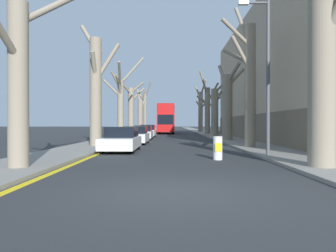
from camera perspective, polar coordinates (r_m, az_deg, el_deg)
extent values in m
plane|color=#2B2D30|center=(6.79, 0.82, -12.37)|extent=(300.00, 300.00, 0.00)
cube|color=gray|center=(56.88, -4.62, -1.01)|extent=(2.88, 120.00, 0.12)
cube|color=gray|center=(56.88, 6.04, -1.01)|extent=(2.88, 120.00, 0.12)
cube|color=tan|center=(28.65, 25.19, 8.80)|extent=(10.00, 30.94, 11.38)
cube|color=#6B5E4C|center=(26.66, 15.29, -0.36)|extent=(0.12, 30.32, 2.28)
cube|color=yellow|center=(56.75, -2.99, -1.07)|extent=(0.24, 120.00, 0.01)
cylinder|color=gray|center=(10.74, -26.63, 6.77)|extent=(0.63, 0.63, 5.40)
cylinder|color=gray|center=(11.84, -27.57, 19.04)|extent=(1.09, 1.09, 1.74)
cylinder|color=gray|center=(11.89, -21.54, 20.20)|extent=(1.60, 2.00, 1.82)
cylinder|color=gray|center=(19.44, -13.61, 6.14)|extent=(0.73, 0.73, 6.88)
cylinder|color=gray|center=(19.70, -11.51, 11.78)|extent=(1.66, 0.58, 2.52)
cylinder|color=gray|center=(20.37, -13.18, 11.61)|extent=(0.27, 1.53, 1.87)
cylinder|color=gray|center=(19.19, -13.90, 11.00)|extent=(0.32, 1.19, 1.72)
cylinder|color=gray|center=(20.37, -14.87, 15.91)|extent=(1.25, 0.66, 1.72)
cylinder|color=gray|center=(28.31, -9.01, 3.05)|extent=(0.60, 0.60, 5.59)
cylinder|color=gray|center=(27.25, -9.16, 9.14)|extent=(0.55, 2.82, 2.41)
cylinder|color=gray|center=(28.12, -9.85, 8.53)|extent=(0.90, 1.26, 1.60)
cylinder|color=gray|center=(28.47, -10.61, 7.05)|extent=(1.72, 0.51, 1.71)
cylinder|color=gray|center=(27.95, -9.13, 7.23)|extent=(0.29, 1.23, 1.71)
cylinder|color=gray|center=(29.33, -6.82, 10.47)|extent=(2.24, 1.79, 2.88)
cylinder|color=gray|center=(36.48, -7.07, 2.65)|extent=(0.72, 0.72, 5.82)
cylinder|color=gray|center=(35.58, -8.50, 7.76)|extent=(1.72, 2.81, 2.15)
cylinder|color=gray|center=(36.49, -5.88, 7.29)|extent=(1.74, 0.54, 1.40)
cylinder|color=gray|center=(38.00, -5.82, 5.96)|extent=(1.55, 3.13, 2.06)
cylinder|color=gray|center=(45.47, -5.30, 1.80)|extent=(0.75, 0.75, 5.17)
cylinder|color=gray|center=(45.22, -4.81, 5.72)|extent=(1.19, 1.11, 1.73)
cylinder|color=gray|center=(46.47, -5.60, 5.66)|extent=(0.98, 1.89, 2.58)
cylinder|color=gray|center=(46.97, -4.75, 4.34)|extent=(0.89, 3.10, 2.56)
cylinder|color=gray|center=(54.52, -4.40, 2.60)|extent=(0.51, 0.51, 7.11)
cylinder|color=gray|center=(54.73, -4.97, 5.30)|extent=(1.23, 0.19, 1.60)
cylinder|color=gray|center=(53.97, -3.83, 6.85)|extent=(1.44, 1.83, 2.84)
cylinder|color=gray|center=(55.26, -5.00, 5.35)|extent=(1.48, 1.28, 2.69)
cylinder|color=gray|center=(54.22, -5.08, 5.52)|extent=(1.38, 1.26, 1.17)
cylinder|color=gray|center=(10.96, 27.23, 8.91)|extent=(0.83, 0.83, 6.26)
cylinder|color=gray|center=(12.13, 28.81, 20.05)|extent=(1.44, 1.15, 2.37)
cylinder|color=gray|center=(18.81, 15.37, 7.23)|extent=(0.65, 0.65, 7.46)
cylinder|color=gray|center=(19.41, 12.96, 12.72)|extent=(1.63, 1.19, 1.21)
cylinder|color=gray|center=(20.52, 14.04, 17.95)|extent=(0.71, 2.18, 3.10)
cylinder|color=gray|center=(18.96, 12.88, 16.92)|extent=(2.00, 0.84, 1.64)
cylinder|color=gray|center=(18.91, 13.76, 13.34)|extent=(1.37, 0.48, 2.10)
cylinder|color=gray|center=(26.25, 11.21, 3.36)|extent=(0.87, 0.87, 5.69)
cylinder|color=gray|center=(27.15, 10.84, 6.37)|extent=(0.36, 1.81, 1.43)
cylinder|color=gray|center=(25.89, 12.30, 9.84)|extent=(1.06, 1.81, 1.62)
cylinder|color=gray|center=(27.00, 12.71, 8.96)|extent=(1.86, 1.05, 1.86)
cylinder|color=gray|center=(27.08, 11.73, 7.39)|extent=(1.12, 1.60, 2.56)
cylinder|color=gray|center=(27.14, 10.49, 9.06)|extent=(0.82, 1.68, 2.42)
cylinder|color=gray|center=(34.72, 8.88, 2.49)|extent=(0.84, 0.84, 5.50)
cylinder|color=gray|center=(34.34, 10.55, 7.01)|extent=(2.15, 1.82, 2.79)
cylinder|color=gray|center=(35.30, 8.66, 5.43)|extent=(0.47, 1.26, 1.78)
cylinder|color=gray|center=(34.70, 10.65, 7.96)|extent=(2.30, 1.26, 2.14)
cylinder|color=gray|center=(41.66, 7.52, 2.83)|extent=(0.76, 0.76, 6.48)
cylinder|color=gray|center=(42.34, 6.59, 5.03)|extent=(1.55, 1.64, 2.25)
cylinder|color=gray|center=(42.61, 9.13, 4.80)|extent=(2.83, 1.71, 2.26)
cylinder|color=gray|center=(40.92, 8.50, 6.23)|extent=(1.49, 2.29, 2.63)
cylinder|color=gray|center=(41.27, 6.84, 8.03)|extent=(1.49, 1.67, 3.29)
cylinder|color=gray|center=(41.56, 6.54, 4.87)|extent=(1.65, 0.50, 1.40)
cylinder|color=gray|center=(50.56, 6.23, 2.60)|extent=(0.78, 0.78, 6.83)
cylinder|color=gray|center=(50.13, 6.72, 7.21)|extent=(1.03, 1.87, 2.54)
cylinder|color=gray|center=(51.29, 5.84, 4.04)|extent=(0.88, 1.66, 1.41)
cylinder|color=gray|center=(49.88, 6.88, 4.07)|extent=(1.29, 1.86, 1.42)
cylinder|color=gray|center=(50.63, 5.72, 6.51)|extent=(1.23, 0.59, 1.94)
cube|color=red|center=(46.20, -0.34, 0.56)|extent=(2.45, 10.37, 2.49)
cube|color=red|center=(46.25, -0.34, 2.95)|extent=(2.40, 10.16, 1.37)
cube|color=#A91111|center=(46.29, -0.34, 3.88)|extent=(2.40, 10.16, 0.12)
cube|color=black|center=(46.21, -0.34, 1.15)|extent=(2.48, 9.12, 1.30)
cube|color=black|center=(46.25, -0.34, 3.04)|extent=(2.48, 9.12, 1.04)
cube|color=black|center=(41.05, -0.47, 1.24)|extent=(2.20, 0.06, 1.36)
cylinder|color=black|center=(43.14, -1.81, -0.82)|extent=(0.30, 1.10, 1.10)
cylinder|color=black|center=(43.10, 0.99, -0.82)|extent=(0.30, 1.10, 1.10)
cylinder|color=black|center=(49.14, -1.51, -0.67)|extent=(0.30, 1.10, 1.10)
cylinder|color=black|center=(49.11, 0.95, -0.67)|extent=(0.30, 1.10, 1.10)
cube|color=silver|center=(16.53, -8.87, -3.15)|extent=(1.77, 4.14, 0.58)
cube|color=black|center=(16.75, -8.73, -1.12)|extent=(1.56, 2.15, 0.58)
cylinder|color=black|center=(15.48, -12.48, -4.02)|extent=(0.20, 0.61, 0.61)
cylinder|color=black|center=(15.20, -6.75, -4.09)|extent=(0.20, 0.61, 0.61)
cylinder|color=black|center=(17.90, -10.66, -3.41)|extent=(0.20, 0.61, 0.61)
cylinder|color=black|center=(17.66, -5.71, -3.46)|extent=(0.20, 0.61, 0.61)
cube|color=silver|center=(22.56, -6.29, -2.18)|extent=(1.87, 4.10, 0.59)
cube|color=black|center=(22.78, -6.22, -0.72)|extent=(1.64, 2.13, 0.55)
cylinder|color=black|center=(21.47, -8.88, -2.76)|extent=(0.20, 0.62, 0.62)
cylinder|color=black|center=(21.26, -4.49, -2.79)|extent=(0.20, 0.62, 0.62)
cylinder|color=black|center=(23.89, -7.90, -2.43)|extent=(0.20, 0.62, 0.62)
cylinder|color=black|center=(23.70, -3.95, -2.45)|extent=(0.20, 0.62, 0.62)
cube|color=silver|center=(28.63, -4.80, -1.61)|extent=(1.77, 3.92, 0.60)
cube|color=black|center=(28.85, -4.76, -0.44)|extent=(1.56, 2.04, 0.55)
cylinder|color=black|center=(27.56, -6.64, -2.00)|extent=(0.20, 0.66, 0.66)
cylinder|color=black|center=(27.40, -3.43, -2.01)|extent=(0.20, 0.66, 0.66)
cylinder|color=black|center=(29.89, -6.07, -1.81)|extent=(0.20, 0.66, 0.66)
cylinder|color=black|center=(29.75, -3.10, -1.82)|extent=(0.20, 0.66, 0.66)
cube|color=silver|center=(34.02, -3.93, -1.28)|extent=(1.75, 4.22, 0.61)
cube|color=black|center=(34.26, -3.90, -0.26)|extent=(1.54, 2.19, 0.60)
cylinder|color=black|center=(32.84, -5.44, -1.63)|extent=(0.20, 0.64, 0.64)
cylinder|color=black|center=(32.71, -2.77, -1.64)|extent=(0.20, 0.64, 0.64)
cylinder|color=black|center=(35.35, -5.00, -1.48)|extent=(0.20, 0.64, 0.64)
cylinder|color=black|center=(35.24, -2.52, -1.49)|extent=(0.20, 0.64, 0.64)
cylinder|color=#4C4F54|center=(14.17, 18.52, 8.56)|extent=(0.16, 0.16, 7.02)
cylinder|color=#4C4F54|center=(14.87, 16.38, 21.58)|extent=(1.10, 0.11, 0.11)
cube|color=beige|center=(14.74, 14.17, 21.78)|extent=(0.44, 0.20, 0.16)
cylinder|color=white|center=(12.66, 9.45, -4.17)|extent=(0.38, 0.38, 0.98)
cube|color=yellow|center=(12.46, 9.59, -4.02)|extent=(0.27, 0.01, 0.35)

